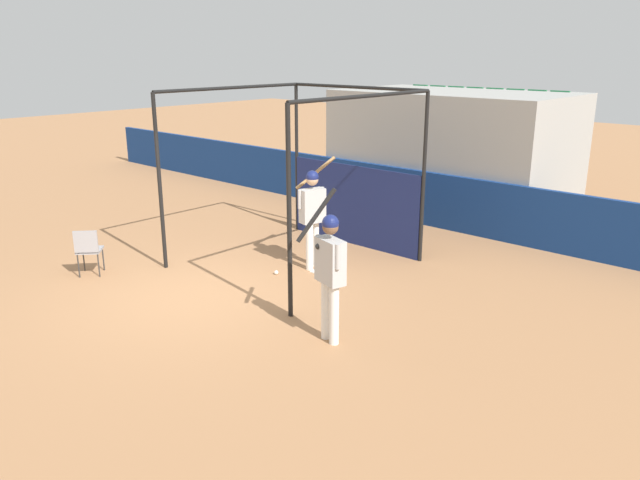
% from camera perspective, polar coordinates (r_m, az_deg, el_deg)
% --- Properties ---
extents(ground_plane, '(60.00, 60.00, 0.00)m').
position_cam_1_polar(ground_plane, '(10.30, -11.34, -4.98)').
color(ground_plane, '#A8754C').
extents(outfield_wall, '(24.00, 0.12, 1.21)m').
position_cam_1_polar(outfield_wall, '(14.40, 8.44, 4.01)').
color(outfield_wall, navy).
rests_on(outfield_wall, ground).
extents(bleacher_section, '(5.40, 3.20, 2.89)m').
position_cam_1_polar(bleacher_section, '(15.63, 12.03, 7.96)').
color(bleacher_section, '#9E9E99').
rests_on(bleacher_section, ground).
extents(batting_cage, '(3.28, 3.50, 3.15)m').
position_cam_1_polar(batting_cage, '(11.97, 1.33, 5.22)').
color(batting_cage, black).
rests_on(batting_cage, ground).
extents(home_plate, '(0.44, 0.44, 0.02)m').
position_cam_1_polar(home_plate, '(11.14, 0.64, -2.88)').
color(home_plate, white).
rests_on(home_plate, ground).
extents(player_batter, '(0.59, 0.96, 1.95)m').
position_cam_1_polar(player_batter, '(11.06, -0.69, 2.81)').
color(player_batter, white).
rests_on(player_batter, ground).
extents(player_waiting, '(0.81, 0.50, 2.06)m').
position_cam_1_polar(player_waiting, '(8.19, 0.90, -2.39)').
color(player_waiting, white).
rests_on(player_waiting, ground).
extents(folding_chair, '(0.56, 0.56, 0.84)m').
position_cam_1_polar(folding_chair, '(11.52, -20.45, -0.64)').
color(folding_chair, '#99999E').
rests_on(folding_chair, ground).
extents(baseball, '(0.07, 0.07, 0.07)m').
position_cam_1_polar(baseball, '(11.02, -4.02, -2.98)').
color(baseball, white).
rests_on(baseball, ground).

